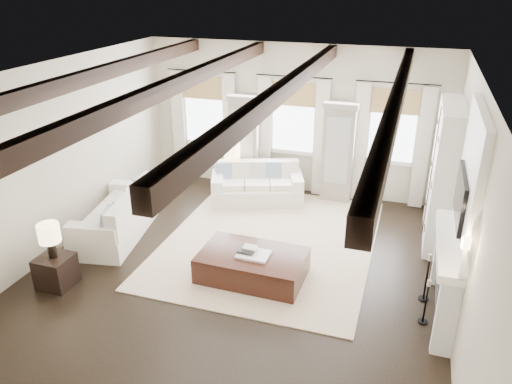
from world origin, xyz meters
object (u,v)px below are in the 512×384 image
(sofa_left, at_px, (119,217))
(side_table_back, at_px, (233,182))
(side_table_front, at_px, (56,271))
(sofa_back, at_px, (257,186))
(ottoman, at_px, (252,266))

(sofa_left, height_order, side_table_back, sofa_left)
(side_table_front, xyz_separation_m, side_table_back, (1.38, 4.14, 0.04))
(sofa_back, xyz_separation_m, side_table_front, (-1.99, -3.98, -0.08))
(sofa_back, relative_size, ottoman, 1.26)
(ottoman, xyz_separation_m, side_table_back, (-1.45, 3.00, 0.07))
(sofa_back, bearing_deg, sofa_left, -130.71)
(sofa_back, xyz_separation_m, side_table_back, (-0.61, 0.16, -0.04))
(ottoman, relative_size, side_table_front, 3.30)
(side_table_front, distance_m, side_table_back, 4.37)
(side_table_front, bearing_deg, sofa_left, 88.33)
(sofa_left, xyz_separation_m, ottoman, (2.78, -0.59, -0.14))
(ottoman, bearing_deg, sofa_back, 107.69)
(sofa_back, xyz_separation_m, ottoman, (0.84, -2.85, -0.11))
(sofa_back, bearing_deg, ottoman, -73.57)
(sofa_left, bearing_deg, sofa_back, 49.29)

